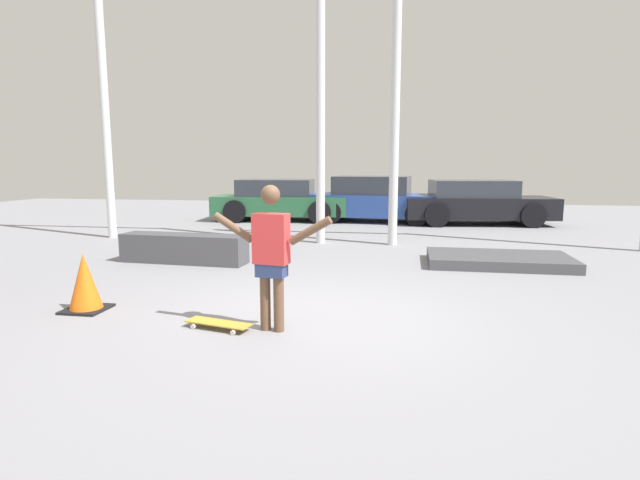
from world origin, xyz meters
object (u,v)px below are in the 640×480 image
Objects in this scene: manual_pad at (499,260)px; traffic_cone at (85,283)px; parked_car_green at (280,200)px; grind_box at (184,248)px; skateboard at (218,323)px; parked_car_blue at (376,200)px; skateboarder at (271,251)px; parked_car_black at (476,202)px.

manual_pad is 6.72m from traffic_cone.
grind_box is at bearing -94.72° from parked_car_green.
skateboard is 10.81m from parked_car_blue.
skateboard is 1.93m from traffic_cone.
skateboard is 0.18× the size of parked_car_green.
grind_box is at bearing -107.46° from parked_car_blue.
traffic_cone is at bearing -179.43° from skateboarder.
skateboard is at bearing -131.47° from manual_pad.
parked_car_green is at bearing 90.37° from traffic_cone.
parked_car_blue reaches higher than traffic_cone.
skateboarder is 4.31m from grind_box.
parked_car_black reaches higher than skateboard.
skateboard is at bearing -90.35° from parked_car_blue.
parked_car_green is (-1.93, 10.63, 0.58)m from skateboard.
parked_car_black is 6.30× the size of traffic_cone.
traffic_cone is (-2.46, 0.35, -0.53)m from skateboarder.
parked_car_blue is at bearing 95.83° from skateboarder.
manual_pad is 0.55× the size of parked_car_black.
skateboard is (-0.60, -0.05, -0.82)m from skateboarder.
parked_car_green reaches higher than manual_pad.
parked_car_green is 10.22m from traffic_cone.
manual_pad reaches higher than skateboard.
manual_pad is 8.58m from parked_car_green.
skateboarder reaches higher than traffic_cone.
skateboarder is 10.69m from parked_car_blue.
parked_car_black is (0.46, 6.38, 0.56)m from manual_pad.
manual_pad is at bearing -100.03° from parked_car_black.
parked_car_blue is (-2.55, 6.55, 0.59)m from manual_pad.
parked_car_green reaches higher than skateboard.
skateboard is 10.82m from parked_car_green.
skateboarder is at bearing -126.89° from manual_pad.
grind_box is (-1.97, 3.46, 0.20)m from skateboard.
skateboard is 0.17× the size of parked_car_black.
skateboarder is at bearing 18.67° from skateboard.
grind_box is 0.95× the size of manual_pad.
parked_car_green is at bearing 89.71° from grind_box.
parked_car_black is 11.80m from traffic_cone.
skateboarder is 0.67× the size of grind_box.
parked_car_black reaches higher than manual_pad.
manual_pad is at bearing -53.37° from parked_car_green.
parked_car_black is (3.01, -0.17, -0.04)m from parked_car_blue.
grind_box is 3.27× the size of traffic_cone.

